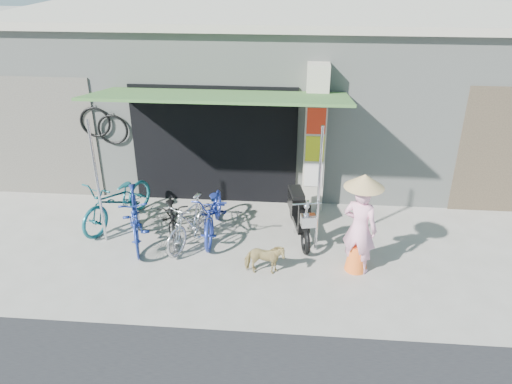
# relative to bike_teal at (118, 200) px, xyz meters

# --- Properties ---
(ground) EXTENTS (80.00, 80.00, 0.00)m
(ground) POSITION_rel_bike_teal_xyz_m (2.93, -1.41, -0.50)
(ground) COLOR #A19B91
(ground) RESTS_ON ground
(bicycle_shop) EXTENTS (12.30, 5.30, 3.66)m
(bicycle_shop) POSITION_rel_bike_teal_xyz_m (2.93, 3.68, 1.33)
(bicycle_shop) COLOR #999E96
(bicycle_shop) RESTS_ON ground
(shop_pillar) EXTENTS (0.42, 0.44, 3.00)m
(shop_pillar) POSITION_rel_bike_teal_xyz_m (3.78, 1.04, 1.00)
(shop_pillar) COLOR beige
(shop_pillar) RESTS_ON ground
(awning) EXTENTS (4.60, 1.88, 2.72)m
(awning) POSITION_rel_bike_teal_xyz_m (2.03, 0.22, 2.01)
(awning) COLOR #355E2A
(awning) RESTS_ON ground
(neighbour_left) EXTENTS (2.60, 0.06, 2.60)m
(neighbour_left) POSITION_rel_bike_teal_xyz_m (-2.07, 1.18, 0.80)
(neighbour_left) COLOR #6B665B
(neighbour_left) RESTS_ON ground
(bike_teal) EXTENTS (1.35, 2.02, 1.00)m
(bike_teal) POSITION_rel_bike_teal_xyz_m (0.00, 0.00, 0.00)
(bike_teal) COLOR #165963
(bike_teal) RESTS_ON ground
(bike_blue) EXTENTS (1.01, 1.80, 1.04)m
(bike_blue) POSITION_rel_bike_teal_xyz_m (0.55, -0.69, 0.02)
(bike_blue) COLOR navy
(bike_blue) RESTS_ON ground
(bike_black) EXTENTS (0.98, 1.67, 0.83)m
(bike_black) POSITION_rel_bike_teal_xyz_m (1.16, -0.37, -0.09)
(bike_black) COLOR black
(bike_black) RESTS_ON ground
(bike_silver) EXTENTS (0.97, 1.59, 0.92)m
(bike_silver) POSITION_rel_bike_teal_xyz_m (1.57, -0.64, -0.04)
(bike_silver) COLOR silver
(bike_silver) RESTS_ON ground
(bike_navy) EXTENTS (0.66, 1.80, 0.94)m
(bike_navy) POSITION_rel_bike_teal_xyz_m (1.92, -0.25, -0.03)
(bike_navy) COLOR navy
(bike_navy) RESTS_ON ground
(street_dog) EXTENTS (0.69, 0.33, 0.57)m
(street_dog) POSITION_rel_bike_teal_xyz_m (2.96, -1.47, -0.22)
(street_dog) COLOR #997E51
(street_dog) RESTS_ON ground
(moped) EXTENTS (0.60, 1.75, 1.00)m
(moped) POSITION_rel_bike_teal_xyz_m (3.52, -0.13, -0.05)
(moped) COLOR black
(moped) RESTS_ON ground
(nun) EXTENTS (0.69, 0.64, 1.77)m
(nun) POSITION_rel_bike_teal_xyz_m (4.50, -1.21, 0.37)
(nun) COLOR #FFABCA
(nun) RESTS_ON ground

